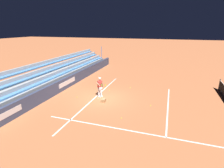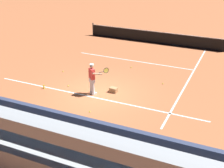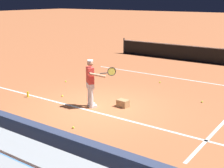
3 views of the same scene
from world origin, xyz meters
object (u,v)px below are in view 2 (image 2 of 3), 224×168
ball_box_cardboard (113,90)px  tennis_ball_by_box (131,67)px  tennis_ball_toward_net (63,71)px  tennis_ball_far_left (163,84)px  tennis_ball_near_player (90,112)px  water_bottle (44,87)px  tennis_ball_midcourt (68,86)px  tennis_player (92,79)px  tennis_net (154,37)px

ball_box_cardboard → tennis_ball_by_box: 3.74m
tennis_ball_by_box → tennis_ball_toward_net: bearing=-146.6°
tennis_ball_far_left → tennis_ball_near_player: bearing=-116.7°
water_bottle → tennis_ball_toward_net: bearing=98.3°
ball_box_cardboard → tennis_ball_midcourt: ball_box_cardboard is taller
tennis_player → tennis_ball_midcourt: (-1.70, 0.27, -0.86)m
tennis_ball_toward_net → water_bottle: water_bottle is taller
ball_box_cardboard → tennis_net: 9.58m
tennis_ball_by_box → tennis_net: 5.86m
tennis_ball_far_left → water_bottle: size_ratio=0.30×
tennis_ball_far_left → tennis_ball_by_box: same height
tennis_ball_near_player → tennis_ball_toward_net: 5.46m
tennis_ball_near_player → tennis_ball_by_box: (-0.26, 6.21, 0.00)m
tennis_ball_near_player → tennis_ball_by_box: 6.21m
tennis_player → tennis_net: size_ratio=0.15×
ball_box_cardboard → tennis_ball_toward_net: bearing=162.2°
tennis_player → tennis_ball_midcourt: tennis_player is taller
tennis_net → tennis_ball_toward_net: bearing=-112.1°
tennis_player → tennis_ball_toward_net: bearing=147.9°
water_bottle → tennis_net: 11.19m
tennis_player → tennis_ball_by_box: tennis_player is taller
ball_box_cardboard → tennis_player: bearing=-144.1°
tennis_ball_toward_net → tennis_ball_by_box: (3.66, 2.41, 0.00)m
tennis_ball_toward_net → tennis_player: bearing=-32.1°
ball_box_cardboard → tennis_net: bearing=94.2°
tennis_ball_far_left → tennis_ball_midcourt: (-4.79, -2.49, 0.00)m
tennis_ball_near_player → tennis_net: bearing=92.7°
tennis_ball_far_left → tennis_net: bearing=111.1°
tennis_ball_midcourt → tennis_net: bearing=79.1°
ball_box_cardboard → tennis_ball_by_box: bearing=96.2°
tennis_ball_midcourt → tennis_ball_by_box: size_ratio=1.00×
ball_box_cardboard → water_bottle: 3.89m
tennis_ball_near_player → tennis_ball_by_box: size_ratio=1.00×
water_bottle → tennis_net: tennis_net is taller
tennis_player → tennis_ball_far_left: bearing=41.8°
tennis_ball_by_box → tennis_net: (-0.31, 5.83, 0.46)m
tennis_ball_midcourt → water_bottle: 1.35m
tennis_ball_midcourt → tennis_ball_by_box: bearing=61.7°
tennis_ball_far_left → water_bottle: 6.74m
tennis_ball_midcourt → tennis_ball_near_player: bearing=-40.1°
ball_box_cardboard → water_bottle: bearing=-161.6°
tennis_ball_by_box → tennis_ball_near_player: bearing=-87.6°
tennis_player → tennis_ball_near_player: tennis_player is taller
ball_box_cardboard → tennis_ball_midcourt: (-2.62, -0.40, -0.10)m
tennis_ball_near_player → tennis_ball_midcourt: same height
tennis_ball_near_player → water_bottle: water_bottle is taller
tennis_ball_far_left → tennis_ball_by_box: size_ratio=1.00×
tennis_ball_toward_net → tennis_net: size_ratio=0.01×
tennis_ball_far_left → tennis_ball_midcourt: size_ratio=1.00×
tennis_player → tennis_ball_far_left: size_ratio=25.98×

